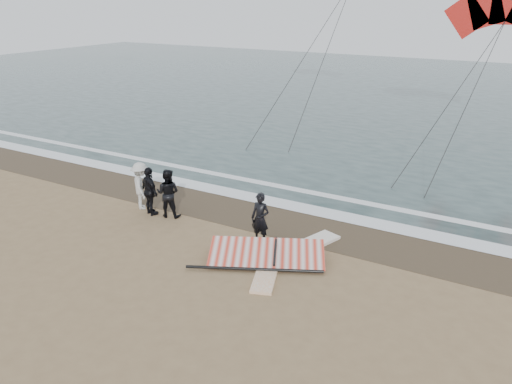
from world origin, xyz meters
The scene contains 11 objects.
ground centered at (0.00, 0.00, 0.00)m, with size 120.00×120.00×0.00m, color #8C704C.
sea centered at (0.00, 33.00, 0.01)m, with size 120.00×54.00×0.02m, color #233838.
wet_sand centered at (0.00, 4.50, 0.01)m, with size 120.00×2.80×0.01m, color #4C3D2B.
foam_near centered at (0.00, 5.90, 0.03)m, with size 120.00×0.90×0.01m, color white.
foam_far centered at (0.00, 7.60, 0.03)m, with size 120.00×0.45×0.01m, color white.
man_main centered at (0.15, 2.56, 0.89)m, with size 0.65×0.43×1.78m, color black.
board_white centered at (1.32, 0.83, 0.04)m, with size 0.63×2.24×0.09m, color white.
board_cream centered at (1.65, 2.96, 0.06)m, with size 0.71×2.67×0.11m, color silver.
trio_cluster centered at (-4.67, 2.76, 0.93)m, with size 2.62×1.39×1.88m.
sail_rig centered at (0.88, 1.67, 0.19)m, with size 3.84×3.10×0.49m.
kite_red centered at (5.09, 22.19, 6.68)m, with size 7.54×6.63×14.54m.
Camera 1 is at (7.42, -10.64, 7.75)m, focal length 35.00 mm.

